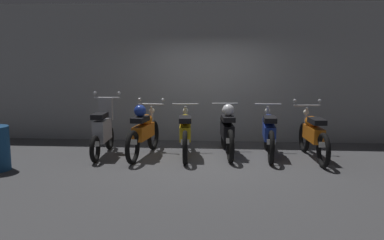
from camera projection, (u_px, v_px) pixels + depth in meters
name	position (u px, v px, depth m)	size (l,w,h in m)	color
ground_plane	(205.00, 160.00, 7.96)	(80.00, 80.00, 0.00)	#4C4C4F
back_wall	(209.00, 73.00, 9.72)	(16.00, 0.30, 3.28)	#9EA0A3
motorbike_slot_0	(103.00, 130.00, 8.29)	(0.59, 1.68, 1.29)	black
motorbike_slot_1	(144.00, 131.00, 8.21)	(0.59, 1.94, 1.15)	black
motorbike_slot_2	(185.00, 133.00, 8.23)	(0.56, 1.95, 1.03)	black
motorbike_slot_3	(227.00, 130.00, 8.32)	(0.56, 1.95, 1.08)	black
motorbike_slot_4	(269.00, 133.00, 8.23)	(0.56, 1.95, 1.03)	black
motorbike_slot_5	(313.00, 135.00, 7.99)	(0.59, 1.95, 1.15)	black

